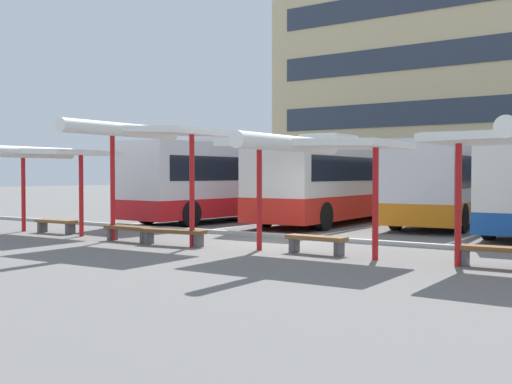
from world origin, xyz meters
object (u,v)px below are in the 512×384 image
(bench_1, at_px, (129,230))
(bench_3, at_px, (316,241))
(waiting_shelter_1, at_px, (144,134))
(bench_0, at_px, (56,223))
(bench_2, at_px, (173,233))
(waiting_shelter_2, at_px, (309,147))
(waiting_shelter_0, at_px, (44,154))
(coach_bus_2, at_px, (453,183))
(bench_4, at_px, (496,252))
(coach_bus_0, at_px, (241,181))
(coach_bus_1, at_px, (345,183))

(bench_1, xyz_separation_m, bench_3, (5.91, 0.54, -0.00))
(waiting_shelter_1, height_order, bench_3, waiting_shelter_1)
(bench_0, height_order, bench_2, same)
(bench_0, bearing_deg, bench_2, -5.29)
(waiting_shelter_2, bearing_deg, waiting_shelter_0, -179.03)
(bench_0, bearing_deg, coach_bus_2, 49.04)
(coach_bus_2, height_order, waiting_shelter_2, coach_bus_2)
(bench_4, bearing_deg, waiting_shelter_0, -177.22)
(coach_bus_0, distance_m, waiting_shelter_2, 12.54)
(bench_1, relative_size, waiting_shelter_2, 0.37)
(bench_2, bearing_deg, coach_bus_1, 90.28)
(bench_0, relative_size, waiting_shelter_2, 0.37)
(waiting_shelter_0, xyz_separation_m, waiting_shelter_2, (9.75, 0.17, -0.00))
(coach_bus_1, bearing_deg, bench_0, -118.62)
(coach_bus_1, relative_size, bench_0, 7.28)
(coach_bus_1, bearing_deg, bench_2, -89.72)
(coach_bus_0, bearing_deg, coach_bus_2, 15.60)
(waiting_shelter_0, height_order, waiting_shelter_1, waiting_shelter_1)
(bench_0, relative_size, bench_2, 0.85)
(bench_2, height_order, bench_4, same)
(coach_bus_1, height_order, coach_bus_2, coach_bus_1)
(coach_bus_2, distance_m, bench_3, 11.24)
(bench_0, bearing_deg, bench_3, 0.57)
(bench_0, bearing_deg, bench_4, 0.93)
(bench_0, height_order, waiting_shelter_2, waiting_shelter_2)
(bench_0, height_order, bench_3, same)
(waiting_shelter_0, relative_size, bench_3, 2.81)
(bench_4, bearing_deg, bench_2, -174.85)
(coach_bus_2, xyz_separation_m, waiting_shelter_0, (-9.78, -11.71, 1.01))
(waiting_shelter_0, distance_m, bench_2, 6.08)
(bench_1, bearing_deg, waiting_shelter_2, 1.58)
(waiting_shelter_0, bearing_deg, waiting_shelter_2, 0.97)
(coach_bus_0, height_order, bench_4, coach_bus_0)
(coach_bus_2, distance_m, bench_4, 11.87)
(waiting_shelter_1, bearing_deg, coach_bus_2, 67.19)
(bench_1, height_order, bench_4, same)
(bench_2, height_order, bench_3, same)
(bench_3, bearing_deg, bench_2, -171.42)
(bench_3, height_order, bench_4, same)
(coach_bus_0, bearing_deg, bench_1, -74.37)
(bench_1, bearing_deg, coach_bus_0, 105.63)
(bench_0, xyz_separation_m, bench_3, (9.75, 0.10, -0.00))
(coach_bus_1, relative_size, bench_2, 6.16)
(coach_bus_1, distance_m, bench_3, 11.04)
(waiting_shelter_2, distance_m, bench_4, 4.81)
(coach_bus_0, relative_size, bench_2, 6.22)
(coach_bus_1, bearing_deg, coach_bus_0, -162.64)
(coach_bus_1, bearing_deg, bench_4, -50.14)
(waiting_shelter_0, distance_m, bench_4, 14.15)
(bench_0, height_order, waiting_shelter_1, waiting_shelter_1)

